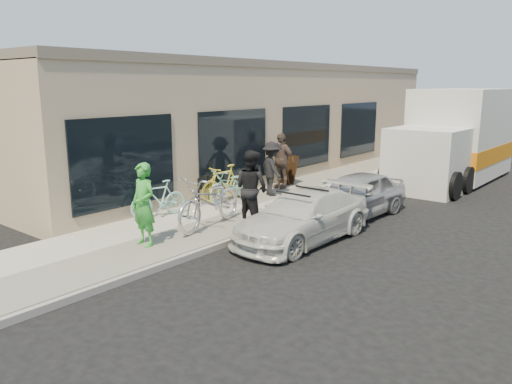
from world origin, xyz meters
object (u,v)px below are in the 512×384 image
Objects in this scene: bike_rack at (204,188)px; cruiser_bike_a at (159,199)px; sandwich_board at (286,169)px; sedan_silver at (356,195)px; woman_rider at (144,205)px; man_standing at (251,188)px; moving_truck at (455,141)px; sedan_white at (303,216)px; bystander_a at (272,169)px; bystander_b at (281,161)px; cruiser_bike_c at (224,183)px; cruiser_bike_b at (230,185)px; tandem_bike at (210,201)px.

cruiser_bike_a is at bearing -89.27° from bike_rack.
sedan_silver is (3.65, -1.91, -0.05)m from sandwich_board.
sandwich_board is at bearing 104.28° from woman_rider.
man_standing is at bearing -111.30° from sedan_silver.
man_standing is at bearing -98.46° from moving_truck.
sedan_silver is at bearing -110.46° from man_standing.
bystander_a is at bearing 140.15° from sedan_white.
bystander_a is 1.16m from bystander_b.
sandwich_board is at bearing 103.43° from cruiser_bike_a.
sandwich_board is 0.56× the size of cruiser_bike_c.
sandwich_board is at bearing 89.98° from bike_rack.
cruiser_bike_b is at bearing 77.07° from bike_rack.
sedan_silver is 1.46× the size of tandem_bike.
bystander_a is (0.71, 2.19, 0.33)m from bike_rack.
man_standing reaches higher than sedan_white.
bystander_b is (-0.45, 1.06, 0.08)m from bystander_a.
moving_truck reaches higher than woman_rider.
man_standing is 2.79m from cruiser_bike_b.
cruiser_bike_b is 0.98× the size of bystander_b.
cruiser_bike_b is (-2.19, 1.67, -0.45)m from man_standing.
sedan_white is 2.30× the size of cruiser_bike_c.
cruiser_bike_c is 2.48m from bystander_b.
moving_truck is at bearing -88.01° from bystander_a.
cruiser_bike_c is at bearing -158.71° from sedan_silver.
sandwich_board is 0.55× the size of cruiser_bike_b.
woman_rider reaches higher than sandwich_board.
woman_rider is (1.60, -7.24, 0.38)m from sandwich_board.
woman_rider is at bearing -102.93° from tandem_bike.
bike_rack is at bearing 129.42° from tandem_bike.
sedan_silver is 5.14m from cruiser_bike_a.
tandem_bike reaches higher than sedan_white.
cruiser_bike_a reaches higher than cruiser_bike_b.
bike_rack is 3.70m from woman_rider.
sandwich_board is at bearing -59.25° from man_standing.
bystander_a reaches higher than sandwich_board.
bystander_b is at bearing 134.85° from sedan_white.
tandem_bike is at bearing 88.80° from woman_rider.
sedan_white is at bearing -29.92° from sandwich_board.
cruiser_bike_c is (-1.66, 2.27, -0.12)m from tandem_bike.
cruiser_bike_a is (-1.58, 1.69, -0.41)m from woman_rider.
cruiser_bike_b is 1.03× the size of cruiser_bike_c.
sandwich_board is (0.00, 3.92, 0.00)m from bike_rack.
moving_truck reaches higher than cruiser_bike_a.
bystander_b is (0.23, 2.44, 0.38)m from cruiser_bike_c.
woman_rider reaches higher than bike_rack.
tandem_bike is 1.01m from man_standing.
bystander_a is (0.51, 1.30, 0.36)m from cruiser_bike_b.
cruiser_bike_c is 1.04× the size of bystander_a.
sedan_silver is 2.97m from bystander_a.
bystander_a is (-1.68, 2.98, -0.09)m from man_standing.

